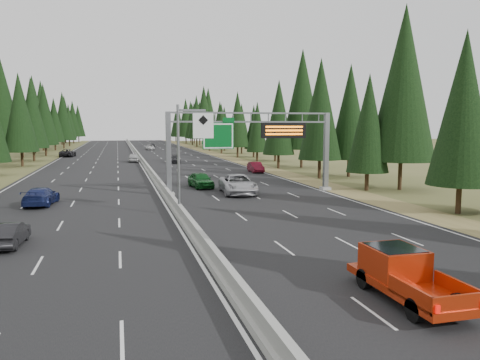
# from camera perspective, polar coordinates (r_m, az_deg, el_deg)

# --- Properties ---
(road) EXTENTS (32.00, 260.00, 0.08)m
(road) POSITION_cam_1_polar(r_m,az_deg,el_deg) (88.86, -11.93, 2.25)
(road) COLOR black
(road) RESTS_ON ground
(shoulder_right) EXTENTS (3.60, 260.00, 0.06)m
(shoulder_right) POSITION_cam_1_polar(r_m,az_deg,el_deg) (91.45, -0.71, 2.51)
(shoulder_right) COLOR olive
(shoulder_right) RESTS_ON ground
(shoulder_left) EXTENTS (3.60, 260.00, 0.06)m
(shoulder_left) POSITION_cam_1_polar(r_m,az_deg,el_deg) (89.79, -23.35, 1.89)
(shoulder_left) COLOR #505527
(shoulder_left) RESTS_ON ground
(median_barrier) EXTENTS (0.70, 260.00, 0.85)m
(median_barrier) POSITION_cam_1_polar(r_m,az_deg,el_deg) (88.83, -11.94, 2.49)
(median_barrier) COLOR gray
(median_barrier) RESTS_ON road
(sign_gantry) EXTENTS (16.75, 0.98, 7.80)m
(sign_gantry) POSITION_cam_1_polar(r_m,az_deg,el_deg) (45.36, 2.16, 4.96)
(sign_gantry) COLOR slate
(sign_gantry) RESTS_ON road
(hov_sign_pole) EXTENTS (2.80, 0.50, 8.00)m
(hov_sign_pole) POSITION_cam_1_polar(r_m,az_deg,el_deg) (33.87, -6.53, 3.45)
(hov_sign_pole) COLOR slate
(hov_sign_pole) RESTS_ON road
(tree_row_right) EXTENTS (11.25, 242.97, 18.71)m
(tree_row_right) POSITION_cam_1_polar(r_m,az_deg,el_deg) (84.00, 3.55, 8.29)
(tree_row_right) COLOR black
(tree_row_right) RESTS_ON ground
(tree_row_left) EXTENTS (11.78, 241.07, 18.94)m
(tree_row_left) POSITION_cam_1_polar(r_m,az_deg,el_deg) (88.01, -26.59, 7.61)
(tree_row_left) COLOR black
(tree_row_left) RESTS_ON ground
(silver_minivan) EXTENTS (3.60, 6.87, 1.85)m
(silver_minivan) POSITION_cam_1_polar(r_m,az_deg,el_deg) (44.93, -0.26, -0.51)
(silver_minivan) COLOR #AAAAAE
(silver_minivan) RESTS_ON road
(red_pickup) EXTENTS (2.01, 5.63, 1.83)m
(red_pickup) POSITION_cam_1_polar(r_m,az_deg,el_deg) (19.08, 18.98, -10.41)
(red_pickup) COLOR black
(red_pickup) RESTS_ON road
(car_ahead_green) EXTENTS (2.43, 4.99, 1.64)m
(car_ahead_green) POSITION_cam_1_polar(r_m,az_deg,el_deg) (49.56, -4.82, 0.02)
(car_ahead_green) COLOR #114C1B
(car_ahead_green) RESTS_ON road
(car_ahead_dkred) EXTENTS (1.70, 4.45, 1.45)m
(car_ahead_dkred) POSITION_cam_1_polar(r_m,az_deg,el_deg) (65.73, 1.92, 1.57)
(car_ahead_dkred) COLOR #5D0D1C
(car_ahead_dkred) RESTS_ON road
(car_ahead_dkgrey) EXTENTS (1.89, 4.63, 1.34)m
(car_ahead_dkgrey) POSITION_cam_1_polar(r_m,az_deg,el_deg) (83.17, -8.05, 2.53)
(car_ahead_dkgrey) COLOR black
(car_ahead_dkgrey) RESTS_ON road
(car_ahead_white) EXTENTS (2.29, 4.96, 1.38)m
(car_ahead_white) POSITION_cam_1_polar(r_m,az_deg,el_deg) (130.60, -10.94, 3.94)
(car_ahead_white) COLOR silver
(car_ahead_white) RESTS_ON road
(car_ahead_far) EXTENTS (1.61, 3.99, 1.36)m
(car_ahead_far) POSITION_cam_1_polar(r_m,az_deg,el_deg) (144.16, -10.68, 4.18)
(car_ahead_far) COLOR black
(car_ahead_far) RESTS_ON road
(car_onc_near) EXTENTS (1.59, 4.06, 1.32)m
(car_onc_near) POSITION_cam_1_polar(r_m,az_deg,el_deg) (28.40, -26.34, -5.93)
(car_onc_near) COLOR black
(car_onc_near) RESTS_ON road
(car_onc_blue) EXTENTS (2.60, 5.29, 1.48)m
(car_onc_blue) POSITION_cam_1_polar(r_m,az_deg,el_deg) (41.80, -23.10, -1.83)
(car_onc_blue) COLOR navy
(car_onc_blue) RESTS_ON road
(car_onc_white) EXTENTS (1.92, 4.64, 1.57)m
(car_onc_white) POSITION_cam_1_polar(r_m,az_deg,el_deg) (87.00, -12.87, 2.68)
(car_onc_white) COLOR #B4B4B4
(car_onc_white) RESTS_ON road
(car_onc_far) EXTENTS (3.20, 6.11, 1.64)m
(car_onc_far) POSITION_cam_1_polar(r_m,az_deg,el_deg) (105.87, -20.26, 3.13)
(car_onc_far) COLOR black
(car_onc_far) RESTS_ON road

